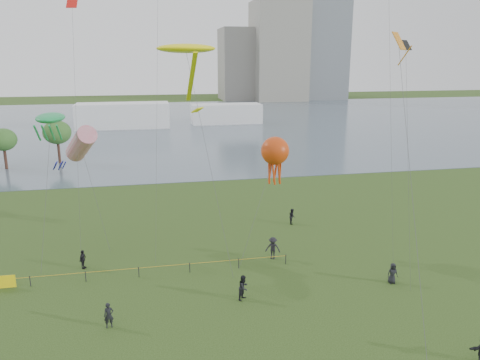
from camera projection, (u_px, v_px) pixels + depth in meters
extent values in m
plane|color=#213912|center=(274.00, 358.00, 26.84)|extent=(400.00, 400.00, 0.00)
cube|color=slate|center=(172.00, 124.00, 121.65)|extent=(400.00, 120.00, 0.08)
cube|color=gray|center=(278.00, 51.00, 184.39)|extent=(20.00, 20.00, 38.00)
cube|color=gray|center=(241.00, 64.00, 188.68)|extent=(16.00, 18.00, 28.00)
cube|color=white|center=(123.00, 115.00, 113.87)|extent=(22.00, 8.00, 6.00)
cube|color=white|center=(226.00, 114.00, 121.80)|extent=(18.00, 7.00, 5.00)
cylinder|color=#382219|center=(59.00, 154.00, 75.83)|extent=(0.44, 0.44, 3.13)
ellipsoid|color=#3A6B2A|center=(57.00, 132.00, 74.94)|extent=(4.45, 4.45, 3.76)
cylinder|color=#382219|center=(6.00, 160.00, 71.88)|extent=(0.44, 0.44, 2.83)
ellipsoid|color=#3A6B2A|center=(3.00, 140.00, 71.08)|extent=(4.03, 4.03, 3.40)
cylinder|color=black|center=(30.00, 281.00, 35.12)|extent=(0.07, 0.07, 0.85)
cylinder|color=black|center=(86.00, 276.00, 35.89)|extent=(0.07, 0.07, 0.85)
cylinder|color=black|center=(139.00, 272.00, 36.65)|extent=(0.07, 0.07, 0.85)
cylinder|color=black|center=(190.00, 267.00, 37.41)|extent=(0.07, 0.07, 0.85)
cylinder|color=black|center=(239.00, 263.00, 38.18)|extent=(0.07, 0.07, 0.85)
cylinder|color=black|center=(286.00, 259.00, 38.94)|extent=(0.07, 0.07, 0.85)
cylinder|color=gold|center=(139.00, 268.00, 36.57)|extent=(24.00, 0.03, 0.03)
cube|color=yellow|center=(1.00, 282.00, 34.71)|extent=(2.00, 0.04, 1.00)
imported|color=black|center=(244.00, 287.00, 33.14)|extent=(1.11, 1.13, 1.83)
imported|color=black|center=(273.00, 248.00, 39.81)|extent=(1.44, 1.14, 1.96)
imported|color=black|center=(83.00, 259.00, 38.02)|extent=(0.70, 1.01, 1.59)
imported|color=black|center=(393.00, 273.00, 35.56)|extent=(0.83, 0.58, 1.61)
imported|color=black|center=(109.00, 315.00, 29.69)|extent=(0.66, 0.48, 1.68)
imported|color=black|center=(292.00, 216.00, 48.31)|extent=(0.75, 0.88, 1.61)
cylinder|color=#3F3F42|center=(208.00, 157.00, 38.70)|extent=(2.38, 9.52, 17.49)
ellipsoid|color=#FCF10D|center=(186.00, 48.00, 40.76)|extent=(5.18, 3.24, 0.81)
cube|color=#FCF10D|center=(192.00, 79.00, 37.38)|extent=(0.36, 6.98, 4.09)
cube|color=#FCF10D|center=(197.00, 110.00, 34.31)|extent=(0.95, 0.95, 0.42)
cylinder|color=#3F3F42|center=(96.00, 198.00, 41.52)|extent=(2.06, 2.57, 9.30)
cylinder|color=#C01739|center=(81.00, 144.00, 41.35)|extent=(3.57, 5.04, 3.74)
cylinder|color=#1B19B3|center=(64.00, 165.00, 40.35)|extent=(0.60, 1.13, 0.88)
cylinder|color=#1B19B3|center=(61.00, 164.00, 40.66)|extent=(0.60, 1.13, 0.88)
cylinder|color=#1B19B3|center=(56.00, 165.00, 40.44)|extent=(0.60, 1.13, 0.88)
cylinder|color=#1B19B3|center=(55.00, 166.00, 39.99)|extent=(0.60, 1.13, 0.88)
cylinder|color=#1B19B3|center=(60.00, 166.00, 39.94)|extent=(0.60, 1.13, 0.88)
cylinder|color=#3F3F42|center=(46.00, 194.00, 37.90)|extent=(1.14, 4.32, 11.90)
ellipsoid|color=#1B974A|center=(50.00, 118.00, 38.53)|extent=(2.26, 4.07, 0.79)
cylinder|color=#1B974A|center=(37.00, 133.00, 37.12)|extent=(0.16, 1.79, 1.54)
cylinder|color=#1B974A|center=(45.00, 133.00, 37.22)|extent=(0.16, 1.79, 1.54)
cylinder|color=#1B974A|center=(52.00, 133.00, 37.33)|extent=(0.16, 1.79, 1.54)
cylinder|color=#1B974A|center=(59.00, 132.00, 37.43)|extent=(0.16, 1.79, 1.54)
cylinder|color=#3F3F42|center=(257.00, 208.00, 39.16)|extent=(4.01, 3.95, 8.93)
sphere|color=#C43A0E|center=(275.00, 151.00, 40.26)|extent=(2.44, 2.44, 2.44)
cylinder|color=#C43A0E|center=(280.00, 169.00, 40.76)|extent=(0.18, 0.54, 2.60)
cylinder|color=#C43A0E|center=(276.00, 168.00, 41.13)|extent=(0.49, 0.36, 2.61)
cylinder|color=#C43A0E|center=(271.00, 168.00, 41.03)|extent=(0.49, 0.36, 2.61)
cylinder|color=#C43A0E|center=(269.00, 169.00, 40.57)|extent=(0.18, 0.54, 2.60)
cylinder|color=#C43A0E|center=(273.00, 170.00, 40.21)|extent=(0.49, 0.36, 2.61)
cylinder|color=#C43A0E|center=(279.00, 170.00, 40.31)|extent=(0.49, 0.36, 2.61)
cylinder|color=#3F3F42|center=(412.00, 191.00, 28.21)|extent=(4.13, 13.25, 17.84)
cube|color=orange|center=(399.00, 41.00, 32.61)|extent=(1.51, 1.51, 1.23)
cylinder|color=orange|center=(405.00, 56.00, 32.01)|extent=(0.08, 1.58, 1.35)
cube|color=red|center=(72.00, 3.00, 39.57)|extent=(1.04, 1.00, 0.76)
cube|color=black|center=(406.00, 45.00, 35.33)|extent=(0.97, 0.68, 0.76)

